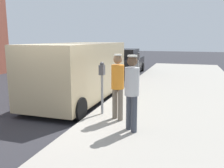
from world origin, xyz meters
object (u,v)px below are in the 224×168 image
parking_meter_near (102,79)px  parking_meter_far (138,62)px  parked_van (80,70)px  pedestrian_in_orange (118,82)px  parked_sedan_ahead (125,63)px  pedestrian_in_gray (132,88)px

parking_meter_near → parking_meter_far: (0.00, 5.26, 0.00)m
parking_meter_far → parked_van: (-1.50, -3.55, -0.03)m
pedestrian_in_orange → parked_van: bearing=135.1°
parking_meter_far → parked_sedan_ahead: size_ratio=0.34×
pedestrian_in_orange → parked_van: parked_van is taller
parking_meter_far → parked_van: size_ratio=0.29×
parked_van → parked_sedan_ahead: (-0.14, 7.30, -0.41)m
pedestrian_in_gray → parked_van: parked_van is taller
parking_meter_far → parked_sedan_ahead: (-1.64, 3.76, -0.43)m
parking_meter_near → parked_van: 2.28m
pedestrian_in_gray → pedestrian_in_orange: bearing=127.9°
parking_meter_near → parking_meter_far: 5.26m
parking_meter_far → parked_van: 3.85m
parking_meter_near → parked_sedan_ahead: size_ratio=0.34×
parking_meter_near → parked_sedan_ahead: 9.18m
pedestrian_in_gray → parked_sedan_ahead: bearing=105.3°
parking_meter_far → parked_sedan_ahead: bearing=113.6°
parking_meter_near → parked_sedan_ahead: parking_meter_near is taller
parked_van → parked_sedan_ahead: bearing=91.1°
parking_meter_near → parked_van: size_ratio=0.29×
parking_meter_far → pedestrian_in_orange: bearing=-84.2°
parking_meter_near → pedestrian_in_gray: (1.11, -1.05, 0.01)m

